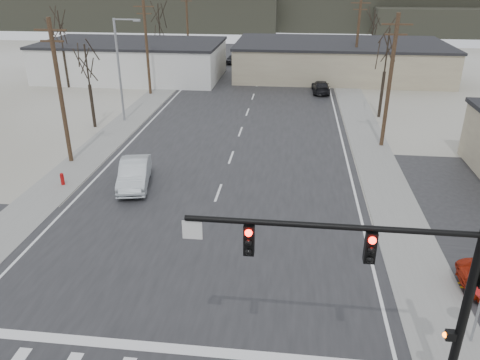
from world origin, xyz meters
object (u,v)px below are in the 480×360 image
object	(u,v)px
car_far_a	(321,87)
car_far_b	(232,59)
fire_hydrant	(62,179)
traffic_signal_mast	(405,276)
sedan_crossing	(134,173)

from	to	relation	value
car_far_a	car_far_b	world-z (taller)	car_far_a
fire_hydrant	car_far_a	world-z (taller)	car_far_a
traffic_signal_mast	fire_hydrant	distance (m)	23.39
car_far_b	car_far_a	bearing A→B (deg)	-40.68
sedan_crossing	car_far_b	size ratio (longest dim) A/B	1.41
traffic_signal_mast	fire_hydrant	size ratio (longest dim) A/B	10.29
traffic_signal_mast	car_far_b	xyz separation A→B (m)	(-12.65, 57.09, -4.02)
sedan_crossing	car_far_a	distance (m)	29.18
fire_hydrant	sedan_crossing	world-z (taller)	sedan_crossing
car_far_b	fire_hydrant	bearing A→B (deg)	-84.67
sedan_crossing	car_far_b	xyz separation A→B (m)	(0.75, 42.42, -0.22)
car_far_b	traffic_signal_mast	bearing A→B (deg)	-64.95
fire_hydrant	car_far_b	world-z (taller)	car_far_b
fire_hydrant	sedan_crossing	bearing A→B (deg)	5.72
fire_hydrant	traffic_signal_mast	bearing A→B (deg)	-38.13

